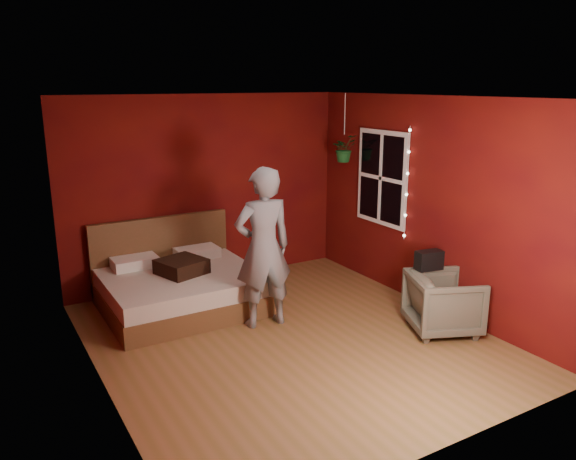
% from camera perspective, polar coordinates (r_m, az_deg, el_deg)
% --- Properties ---
extents(floor, '(4.50, 4.50, 0.00)m').
position_cam_1_polar(floor, '(6.32, 0.20, -10.99)').
color(floor, brown).
rests_on(floor, ground).
extents(room_walls, '(4.04, 4.54, 2.62)m').
position_cam_1_polar(room_walls, '(5.79, 0.22, 4.16)').
color(room_walls, '#67130A').
rests_on(room_walls, ground).
extents(window, '(0.05, 0.97, 1.27)m').
position_cam_1_polar(window, '(7.67, 9.50, 5.24)').
color(window, white).
rests_on(window, room_walls).
extents(fairy_lights, '(0.04, 0.04, 1.45)m').
position_cam_1_polar(fairy_lights, '(7.26, 11.99, 4.59)').
color(fairy_lights, silver).
rests_on(fairy_lights, room_walls).
extents(bed, '(1.86, 1.58, 1.02)m').
position_cam_1_polar(bed, '(7.19, -10.95, -5.67)').
color(bed, brown).
rests_on(bed, ground).
extents(person, '(0.72, 0.51, 1.86)m').
position_cam_1_polar(person, '(6.36, -2.53, -1.83)').
color(person, slate).
rests_on(person, ground).
extents(armchair, '(0.97, 0.96, 0.68)m').
position_cam_1_polar(armchair, '(6.61, 15.52, -7.15)').
color(armchair, '#575344').
rests_on(armchair, ground).
extents(handbag, '(0.33, 0.20, 0.22)m').
position_cam_1_polar(handbag, '(6.58, 14.13, -2.99)').
color(handbag, black).
rests_on(handbag, armchair).
extents(throw_pillow, '(0.63, 0.63, 0.18)m').
position_cam_1_polar(throw_pillow, '(7.02, -10.76, -3.65)').
color(throw_pillow, black).
rests_on(throw_pillow, bed).
extents(hanging_plant, '(0.39, 0.35, 0.94)m').
position_cam_1_polar(hanging_plant, '(7.98, 5.71, 8.26)').
color(hanging_plant, silver).
rests_on(hanging_plant, room_walls).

